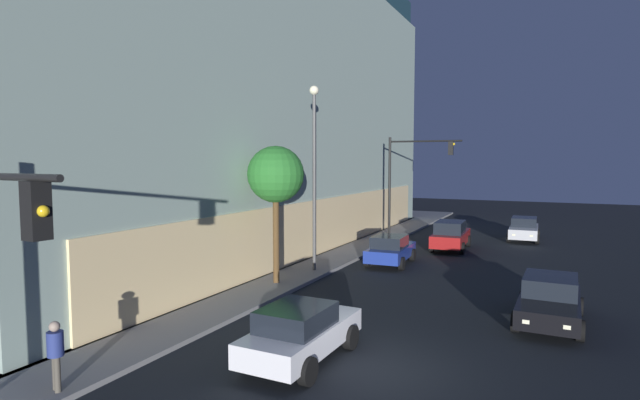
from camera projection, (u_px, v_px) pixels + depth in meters
ground_plane at (372, 371)px, 12.84m from camera, size 120.00×120.00×0.00m
modern_building at (123, 100)px, 35.46m from camera, size 38.28×32.35×19.48m
traffic_light_far_corner at (411, 169)px, 34.50m from camera, size 0.53×4.98×6.90m
street_lamp_sidewalk at (314, 157)px, 23.70m from camera, size 0.44×0.44×8.77m
sidewalk_tree at (276, 175)px, 21.28m from camera, size 2.43×2.43×5.89m
pedestrian_waiting at (55, 350)px, 11.36m from camera, size 0.36×0.36×1.62m
car_white at (301, 332)px, 13.45m from camera, size 4.25×2.05×1.56m
car_black at (550, 300)px, 16.67m from camera, size 4.56×2.14×1.52m
car_blue at (390, 249)px, 26.09m from camera, size 4.11×2.16×1.54m
car_red at (451, 235)px, 30.44m from camera, size 4.84×2.15×1.76m
car_silver at (524, 229)px, 34.09m from camera, size 4.40×2.07×1.54m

